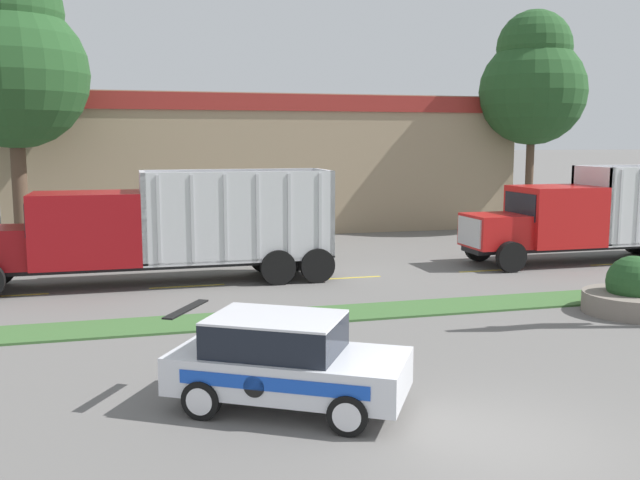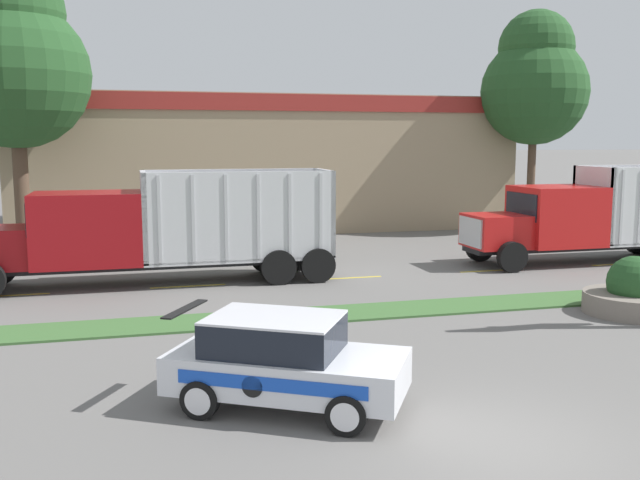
# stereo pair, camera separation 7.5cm
# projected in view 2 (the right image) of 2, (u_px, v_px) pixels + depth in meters

# --- Properties ---
(ground_plane) EXTENTS (600.00, 600.00, 0.00)m
(ground_plane) POSITION_uv_depth(u_px,v_px,m) (497.00, 441.00, 11.14)
(ground_plane) COLOR slate
(grass_verge) EXTENTS (120.00, 1.73, 0.06)m
(grass_verge) POSITION_uv_depth(u_px,v_px,m) (342.00, 313.00, 19.28)
(grass_verge) COLOR #3D6633
(grass_verge) RESTS_ON ground_plane
(centre_line_3) EXTENTS (2.40, 0.14, 0.01)m
(centre_line_3) POSITION_uv_depth(u_px,v_px,m) (8.00, 295.00, 21.61)
(centre_line_3) COLOR yellow
(centre_line_3) RESTS_ON ground_plane
(centre_line_4) EXTENTS (2.40, 0.14, 0.01)m
(centre_line_4) POSITION_uv_depth(u_px,v_px,m) (188.00, 286.00, 22.98)
(centre_line_4) COLOR yellow
(centre_line_4) RESTS_ON ground_plane
(centre_line_5) EXTENTS (2.40, 0.14, 0.01)m
(centre_line_5) POSITION_uv_depth(u_px,v_px,m) (348.00, 278.00, 24.36)
(centre_line_5) COLOR yellow
(centre_line_5) RESTS_ON ground_plane
(centre_line_6) EXTENTS (2.40, 0.14, 0.01)m
(centre_line_6) POSITION_uv_depth(u_px,v_px,m) (491.00, 271.00, 25.73)
(centre_line_6) COLOR yellow
(centre_line_6) RESTS_ON ground_plane
(centre_line_7) EXTENTS (2.40, 0.14, 0.01)m
(centre_line_7) POSITION_uv_depth(u_px,v_px,m) (619.00, 264.00, 27.10)
(centre_line_7) COLOR yellow
(centre_line_7) RESTS_ON ground_plane
(dump_truck_lead) EXTENTS (12.01, 2.64, 3.69)m
(dump_truck_lead) POSITION_uv_depth(u_px,v_px,m) (123.00, 234.00, 22.91)
(dump_truck_lead) COLOR black
(dump_truck_lead) RESTS_ON ground_plane
(dump_truck_mid) EXTENTS (11.45, 2.76, 3.69)m
(dump_truck_mid) POSITION_uv_depth(u_px,v_px,m) (588.00, 220.00, 27.33)
(dump_truck_mid) COLOR black
(dump_truck_mid) RESTS_ON ground_plane
(rally_car) EXTENTS (4.48, 3.69, 1.67)m
(rally_car) POSITION_uv_depth(u_px,v_px,m) (284.00, 360.00, 12.48)
(rally_car) COLOR silver
(rally_car) RESTS_ON ground_plane
(stone_planter) EXTENTS (2.63, 2.63, 1.58)m
(stone_planter) POSITION_uv_depth(u_px,v_px,m) (634.00, 294.00, 19.33)
(stone_planter) COLOR slate
(stone_planter) RESTS_ON ground_plane
(store_building_backdrop) EXTENTS (25.42, 12.10, 6.93)m
(store_building_backdrop) POSITION_uv_depth(u_px,v_px,m) (260.00, 162.00, 40.38)
(store_building_backdrop) COLOR #9E896B
(store_building_backdrop) RESTS_ON ground_plane
(tree_behind_left) EXTENTS (5.43, 5.43, 11.21)m
(tree_behind_left) POSITION_uv_depth(u_px,v_px,m) (535.00, 81.00, 36.27)
(tree_behind_left) COLOR brown
(tree_behind_left) RESTS_ON ground_plane
(tree_behind_centre) EXTENTS (6.03, 6.03, 11.86)m
(tree_behind_centre) POSITION_uv_depth(u_px,v_px,m) (14.00, 60.00, 28.86)
(tree_behind_centre) COLOR brown
(tree_behind_centre) RESTS_ON ground_plane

